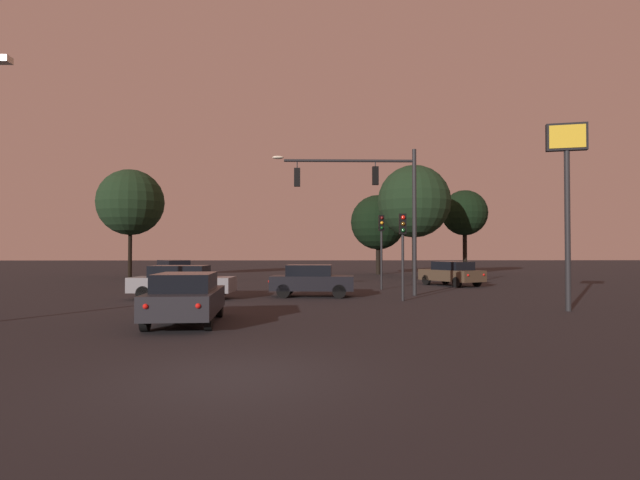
{
  "coord_description": "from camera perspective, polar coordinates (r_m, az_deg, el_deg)",
  "views": [
    {
      "loc": [
        1.27,
        -8.88,
        2.18
      ],
      "look_at": [
        1.99,
        17.83,
        2.76
      ],
      "focal_mm": 28.4,
      "sensor_mm": 36.0,
      "label": 1
    }
  ],
  "objects": [
    {
      "name": "ground_plane",
      "position": [
        33.48,
        -3.73,
        -4.98
      ],
      "size": [
        168.0,
        168.0,
        0.0
      ],
      "primitive_type": "plane",
      "color": "black",
      "rests_on": "ground"
    },
    {
      "name": "traffic_signal_mast_arm",
      "position": [
        25.1,
        6.08,
        5.16
      ],
      "size": [
        7.1,
        0.37,
        7.2
      ],
      "color": "#232326",
      "rests_on": "ground"
    },
    {
      "name": "traffic_light_corner_left",
      "position": [
        22.41,
        9.31,
        0.15
      ],
      "size": [
        0.31,
        0.36,
        3.81
      ],
      "color": "#232326",
      "rests_on": "ground"
    },
    {
      "name": "traffic_light_corner_right",
      "position": [
        28.87,
        6.94,
        0.38
      ],
      "size": [
        0.31,
        0.35,
        4.22
      ],
      "color": "#232326",
      "rests_on": "ground"
    },
    {
      "name": "car_nearside_lane",
      "position": [
        15.76,
        -14.87,
        -6.24
      ],
      "size": [
        2.18,
        4.53,
        1.52
      ],
      "color": "#232328",
      "rests_on": "ground"
    },
    {
      "name": "car_crossing_left",
      "position": [
        23.88,
        -15.29,
        -4.52
      ],
      "size": [
        4.74,
        2.07,
        1.52
      ],
      "color": "gray",
      "rests_on": "ground"
    },
    {
      "name": "car_crossing_right",
      "position": [
        24.16,
        -0.96,
        -4.54
      ],
      "size": [
        4.1,
        2.08,
        1.52
      ],
      "color": "black",
      "rests_on": "ground"
    },
    {
      "name": "car_far_lane",
      "position": [
        38.21,
        -16.24,
        -3.27
      ],
      "size": [
        4.15,
        4.81,
        1.52
      ],
      "color": "#0F1947",
      "rests_on": "ground"
    },
    {
      "name": "car_parked_lot",
      "position": [
        32.74,
        14.59,
        -3.63
      ],
      "size": [
        3.53,
        4.5,
        1.52
      ],
      "color": "#473828",
      "rests_on": "ground"
    },
    {
      "name": "store_sign_illuminated",
      "position": [
        20.65,
        26.06,
        6.78
      ],
      "size": [
        1.42,
        0.6,
        6.84
      ],
      "color": "#232326",
      "rests_on": "ground"
    },
    {
      "name": "tree_behind_sign",
      "position": [
        42.16,
        10.54,
        4.28
      ],
      "size": [
        5.92,
        5.92,
        9.2
      ],
      "color": "black",
      "rests_on": "ground"
    },
    {
      "name": "tree_left_far",
      "position": [
        44.69,
        -20.57,
        3.98
      ],
      "size": [
        5.43,
        5.43,
        8.92
      ],
      "color": "black",
      "rests_on": "ground"
    },
    {
      "name": "tree_center_horizon",
      "position": [
        49.26,
        15.98,
        2.93
      ],
      "size": [
        4.24,
        4.24,
        7.88
      ],
      "color": "black",
      "rests_on": "ground"
    },
    {
      "name": "tree_right_cluster",
      "position": [
        47.5,
        6.56,
        1.99
      ],
      "size": [
        5.09,
        5.09,
        7.41
      ],
      "color": "black",
      "rests_on": "ground"
    }
  ]
}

